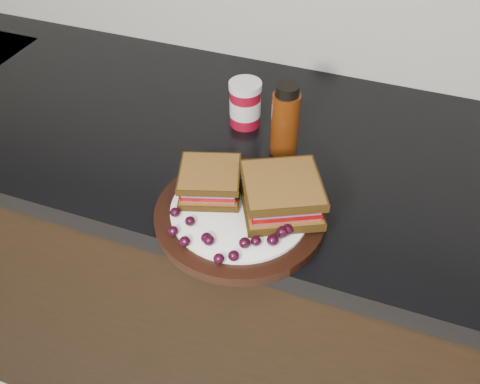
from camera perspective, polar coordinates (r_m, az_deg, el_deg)
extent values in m
cube|color=black|center=(1.36, 7.05, -11.81)|extent=(3.96, 0.58, 0.86)
cube|color=black|center=(1.03, 9.13, 2.98)|extent=(3.98, 0.60, 0.04)
cylinder|color=black|center=(0.87, 0.00, -2.46)|extent=(0.28, 0.28, 0.02)
ellipsoid|color=black|center=(0.85, -6.94, -2.16)|extent=(0.02, 0.02, 0.02)
ellipsoid|color=black|center=(0.84, -5.35, -3.12)|extent=(0.02, 0.02, 0.02)
ellipsoid|color=black|center=(0.82, -7.15, -4.15)|extent=(0.02, 0.02, 0.02)
ellipsoid|color=black|center=(0.81, -5.90, -5.26)|extent=(0.02, 0.02, 0.02)
ellipsoid|color=black|center=(0.81, -3.35, -5.16)|extent=(0.02, 0.02, 0.02)
ellipsoid|color=black|center=(0.81, -3.59, -4.91)|extent=(0.02, 0.02, 0.02)
ellipsoid|color=black|center=(0.78, -2.28, -7.11)|extent=(0.02, 0.02, 0.02)
ellipsoid|color=black|center=(0.79, -0.68, -6.81)|extent=(0.02, 0.02, 0.02)
ellipsoid|color=black|center=(0.80, 0.49, -5.45)|extent=(0.02, 0.02, 0.02)
ellipsoid|color=black|center=(0.81, 1.71, -5.25)|extent=(0.02, 0.02, 0.02)
ellipsoid|color=black|center=(0.81, 3.52, -5.14)|extent=(0.02, 0.02, 0.02)
ellipsoid|color=black|center=(0.82, 4.54, -4.26)|extent=(0.02, 0.02, 0.02)
ellipsoid|color=black|center=(0.82, 5.10, -3.99)|extent=(0.02, 0.02, 0.02)
ellipsoid|color=black|center=(0.84, 5.95, -2.68)|extent=(0.02, 0.02, 0.01)
ellipsoid|color=black|center=(0.86, 5.52, -1.36)|extent=(0.02, 0.02, 0.01)
ellipsoid|color=black|center=(0.87, 3.68, -0.88)|extent=(0.02, 0.02, 0.02)
ellipsoid|color=black|center=(0.92, -1.10, 2.11)|extent=(0.02, 0.02, 0.02)
ellipsoid|color=black|center=(0.90, -2.01, 1.25)|extent=(0.02, 0.02, 0.02)
ellipsoid|color=black|center=(0.90, -4.45, 0.88)|extent=(0.02, 0.02, 0.02)
ellipsoid|color=black|center=(0.90, -4.59, 0.93)|extent=(0.02, 0.02, 0.02)
ellipsoid|color=black|center=(0.87, -3.89, -0.80)|extent=(0.02, 0.02, 0.02)
ellipsoid|color=black|center=(0.87, -4.73, -0.95)|extent=(0.01, 0.01, 0.01)
ellipsoid|color=black|center=(0.89, -1.81, 0.48)|extent=(0.01, 0.01, 0.01)
ellipsoid|color=black|center=(0.90, -4.11, 0.96)|extent=(0.02, 0.02, 0.02)
ellipsoid|color=black|center=(0.88, -4.18, -0.24)|extent=(0.02, 0.02, 0.02)
cylinder|color=maroon|center=(1.06, 0.55, 9.39)|extent=(0.07, 0.07, 0.09)
cylinder|color=#4E1F07|center=(0.98, 4.84, 7.70)|extent=(0.06, 0.06, 0.14)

